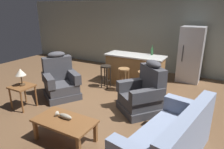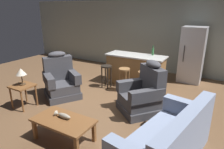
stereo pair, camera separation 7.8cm
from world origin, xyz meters
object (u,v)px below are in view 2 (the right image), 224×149
(coffee_table, at_px, (63,122))
(couch, at_px, (168,142))
(recliner_near_lamp, at_px, (61,81))
(bar_stool_left, at_px, (106,72))
(end_table, at_px, (23,89))
(kitchen_island, at_px, (135,70))
(refrigerator, at_px, (192,55))
(fish_figurine, at_px, (63,116))
(recliner_near_island, at_px, (143,94))
(bar_stool_right, at_px, (144,79))
(table_lamp, at_px, (21,72))
(bar_stool_middle, at_px, (124,75))
(bottle_tall_green, at_px, (153,52))

(coffee_table, height_order, couch, couch)
(recliner_near_lamp, height_order, bar_stool_left, recliner_near_lamp)
(end_table, relative_size, kitchen_island, 0.31)
(recliner_near_lamp, height_order, refrigerator, refrigerator)
(fish_figurine, bearing_deg, couch, 11.29)
(recliner_near_island, bearing_deg, bar_stool_right, -120.24)
(table_lamp, xyz_separation_m, refrigerator, (3.14, 3.89, 0.01))
(couch, relative_size, bar_stool_right, 2.97)
(recliner_near_island, distance_m, table_lamp, 2.88)
(recliner_near_lamp, height_order, bar_stool_right, recliner_near_lamp)
(table_lamp, relative_size, bar_stool_middle, 0.60)
(couch, bearing_deg, recliner_near_lamp, -7.25)
(fish_figurine, distance_m, recliner_near_island, 1.89)
(couch, distance_m, refrigerator, 4.06)
(fish_figurine, bearing_deg, bar_stool_left, 104.24)
(couch, relative_size, bar_stool_left, 2.97)
(refrigerator, relative_size, bottle_tall_green, 6.00)
(kitchen_island, xyz_separation_m, bar_stool_right, (0.53, -0.63, -0.01))
(bar_stool_middle, height_order, bottle_tall_green, bottle_tall_green)
(table_lamp, bearing_deg, bar_stool_left, 62.74)
(recliner_near_island, bearing_deg, bottle_tall_green, -127.49)
(recliner_near_island, distance_m, bar_stool_left, 1.74)
(fish_figurine, distance_m, end_table, 1.75)
(coffee_table, distance_m, refrigerator, 4.65)
(bottle_tall_green, bearing_deg, couch, -66.23)
(couch, xyz_separation_m, bottle_tall_green, (-1.34, 3.04, 0.72))
(bottle_tall_green, bearing_deg, refrigerator, 44.84)
(end_table, bearing_deg, bar_stool_right, 42.97)
(couch, bearing_deg, table_lamp, 8.71)
(recliner_near_island, relative_size, kitchen_island, 0.67)
(kitchen_island, xyz_separation_m, bar_stool_middle, (-0.07, -0.63, -0.01))
(couch, height_order, end_table, couch)
(fish_figurine, relative_size, recliner_near_lamp, 0.28)
(end_table, xyz_separation_m, bar_stool_right, (2.24, 2.09, 0.01))
(recliner_near_lamp, relative_size, kitchen_island, 0.67)
(recliner_near_lamp, height_order, end_table, recliner_near_lamp)
(end_table, bearing_deg, bottle_tall_green, 53.85)
(fish_figurine, height_order, table_lamp, table_lamp)
(recliner_near_island, height_order, bar_stool_middle, recliner_near_island)
(recliner_near_island, bearing_deg, table_lamp, -25.77)
(fish_figurine, relative_size, end_table, 0.61)
(couch, xyz_separation_m, bar_stool_left, (-2.44, 2.18, 0.13))
(end_table, relative_size, refrigerator, 0.32)
(end_table, height_order, bar_stool_right, bar_stool_right)
(refrigerator, bearing_deg, end_table, -128.60)
(fish_figurine, distance_m, couch, 1.84)
(couch, relative_size, kitchen_island, 1.12)
(bar_stool_left, height_order, refrigerator, refrigerator)
(fish_figurine, bearing_deg, recliner_near_island, 62.57)
(recliner_near_island, distance_m, bar_stool_right, 0.92)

